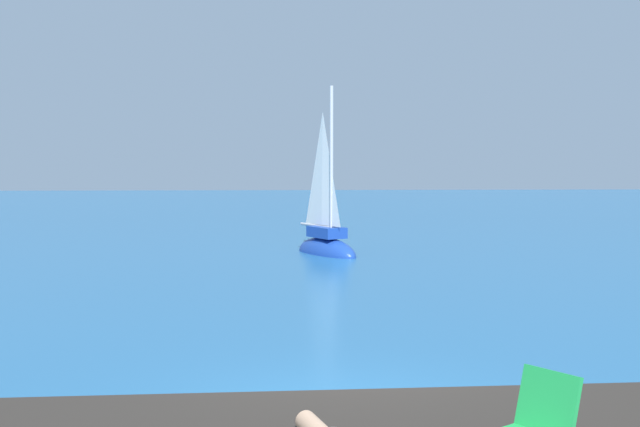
{
  "coord_description": "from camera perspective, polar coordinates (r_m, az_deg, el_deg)",
  "views": [
    {
      "loc": [
        -0.81,
        -9.69,
        3.13
      ],
      "look_at": [
        0.55,
        13.41,
        1.63
      ],
      "focal_mm": 44.53,
      "sensor_mm": 36.0,
      "label": 1
    }
  ],
  "objects": [
    {
      "name": "ground_plane",
      "position": [
        10.21,
        1.4,
        -14.13
      ],
      "size": [
        160.0,
        160.0,
        0.0
      ],
      "primitive_type": "plane",
      "color": "#236093"
    },
    {
      "name": "sailboat_near",
      "position": [
        27.14,
        0.46,
        -2.2
      ],
      "size": [
        2.51,
        3.43,
        6.25
      ],
      "rotation": [
        0.0,
        0.0,
        5.19
      ],
      "color": "#193D99",
      "rests_on": "ground"
    },
    {
      "name": "beach_chair",
      "position": [
        5.99,
        15.19,
        -14.4
      ],
      "size": [
        0.76,
        0.73,
        0.8
      ],
      "rotation": [
        0.0,
        0.0,
        3.74
      ],
      "color": "green",
      "rests_on": "shore_ledge"
    }
  ]
}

